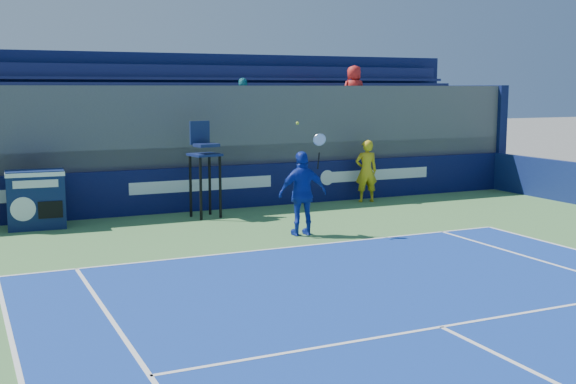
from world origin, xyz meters
name	(u,v)px	position (x,y,z in m)	size (l,w,h in m)	color
ball_person	(366,171)	(4.82, 16.50, 0.92)	(0.66, 0.43, 1.81)	gold
back_hoarding	(202,189)	(0.00, 17.10, 0.60)	(20.40, 0.21, 1.20)	#0B0F41
match_clock	(36,198)	(-4.36, 16.28, 0.74)	(1.36, 0.81, 1.40)	#0E1D4A
umpire_chair	(204,159)	(-0.25, 16.06, 1.53)	(0.81, 0.81, 2.48)	black
tennis_player	(303,193)	(1.02, 12.92, 0.97)	(1.16, 0.58, 2.57)	#142DA6
stadium_seating	(179,139)	(0.00, 19.15, 1.83)	(21.00, 4.05, 4.40)	#4D4D52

